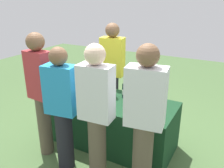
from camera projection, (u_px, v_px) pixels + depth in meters
ground_plane at (112, 142)px, 3.73m from camera, size 12.00×12.00×0.00m
tasting_table at (112, 122)px, 3.60m from camera, size 1.86×0.82×0.73m
wine_bottle_0 at (83, 83)px, 3.85m from camera, size 0.08×0.08×0.30m
wine_bottle_1 at (97, 87)px, 3.67m from camera, size 0.08×0.08×0.30m
wine_bottle_2 at (114, 90)px, 3.55m from camera, size 0.08×0.08×0.30m
wine_bottle_3 at (125, 91)px, 3.52m from camera, size 0.08×0.08×0.32m
wine_bottle_4 at (141, 92)px, 3.43m from camera, size 0.08×0.08×0.33m
wine_bottle_5 at (154, 95)px, 3.34m from camera, size 0.07×0.07×0.32m
wine_bottle_6 at (159, 97)px, 3.29m from camera, size 0.07×0.07×0.31m
wine_glass_0 at (70, 89)px, 3.60m from camera, size 0.08×0.08×0.15m
wine_glass_1 at (79, 92)px, 3.49m from camera, size 0.07×0.07×0.15m
wine_glass_2 at (101, 96)px, 3.37m from camera, size 0.07×0.07×0.14m
wine_glass_3 at (105, 99)px, 3.30m from camera, size 0.06×0.06×0.13m
server_pouring at (112, 70)px, 4.08m from camera, size 0.42×0.26×1.76m
guest_0 at (41, 90)px, 3.18m from camera, size 0.36×0.23×1.75m
guest_1 at (62, 107)px, 2.92m from camera, size 0.42×0.28×1.63m
guest_2 at (96, 111)px, 2.69m from camera, size 0.40×0.25×1.71m
guest_3 at (144, 118)px, 2.53m from camera, size 0.44×0.28×1.75m
menu_board at (105, 91)px, 4.67m from camera, size 0.51×0.07×0.80m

